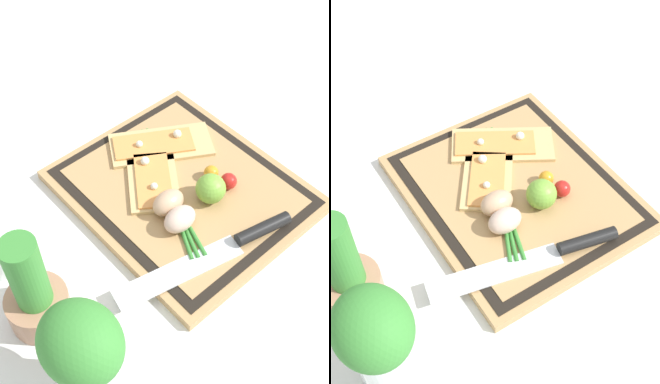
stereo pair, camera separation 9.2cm
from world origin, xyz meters
TOP-DOWN VIEW (x-y plane):
  - ground_plane at (0.00, 0.00)m, footprint 6.00×6.00m
  - cutting_board at (0.00, 0.00)m, footprint 0.41×0.35m
  - pizza_slice_near at (0.10, -0.03)m, footprint 0.17×0.21m
  - pizza_slice_far at (0.05, 0.03)m, footprint 0.18×0.17m
  - knife at (-0.15, 0.03)m, footprint 0.10×0.32m
  - egg_brown at (-0.02, 0.06)m, footprint 0.04×0.06m
  - egg_pink at (-0.06, 0.07)m, footprint 0.04×0.06m
  - lime at (-0.05, -0.02)m, footprint 0.05×0.05m
  - cherry_tomato_red at (-0.05, -0.06)m, footprint 0.03×0.03m
  - cherry_tomato_yellow at (-0.02, -0.05)m, footprint 0.03×0.03m
  - scallion_bunch at (0.01, 0.03)m, footprint 0.29×0.15m
  - herb_pot at (-0.04, 0.32)m, footprint 0.09×0.09m
  - herb_glass at (-0.18, 0.33)m, footprint 0.11×0.10m

SIDE VIEW (x-z plane):
  - ground_plane at x=0.00m, z-range 0.00..0.00m
  - cutting_board at x=0.00m, z-range 0.00..0.02m
  - scallion_bunch at x=0.01m, z-range 0.02..0.03m
  - pizza_slice_near at x=0.10m, z-range 0.01..0.04m
  - pizza_slice_far at x=0.05m, z-range 0.01..0.04m
  - knife at x=-0.15m, z-range 0.02..0.04m
  - cherry_tomato_yellow at x=-0.02m, z-range 0.02..0.05m
  - cherry_tomato_red at x=-0.05m, z-range 0.02..0.05m
  - egg_brown at x=-0.02m, z-range 0.02..0.06m
  - egg_pink at x=-0.06m, z-range 0.02..0.06m
  - lime at x=-0.05m, z-range 0.02..0.07m
  - herb_pot at x=-0.04m, z-range -0.03..0.16m
  - herb_glass at x=-0.18m, z-range 0.02..0.21m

